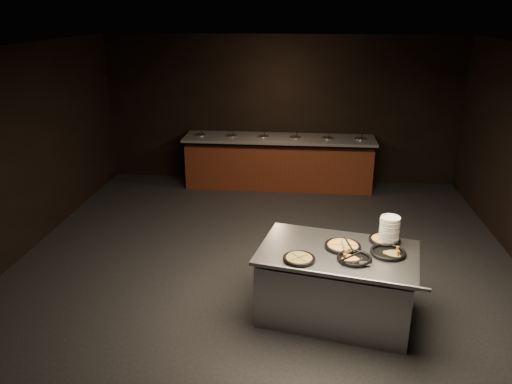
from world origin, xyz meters
TOP-DOWN VIEW (x-y plane):
  - room at (0.00, 0.00)m, footprint 7.02×8.02m
  - salad_bar at (0.00, 3.56)m, footprint 3.70×0.83m
  - serving_counter at (0.90, -0.83)m, footprint 1.92×1.45m
  - plate_stack at (1.48, -0.56)m, footprint 0.23×0.23m
  - pan_veggie_whole at (0.47, -1.09)m, footprint 0.35×0.35m
  - pan_cheese_whole at (0.95, -0.74)m, footprint 0.41×0.41m
  - pan_cheese_slices_a at (1.44, -0.53)m, footprint 0.37×0.37m
  - pan_cheese_slices_b at (1.06, -1.02)m, footprint 0.38×0.38m
  - pan_veggie_slices at (1.44, -0.85)m, footprint 0.39×0.39m
  - server_left at (0.98, -0.83)m, footprint 0.25×0.27m
  - server_right at (1.04, -1.14)m, footprint 0.32×0.10m

SIDE VIEW (x-z plane):
  - serving_counter at x=0.90m, z-range -0.02..0.81m
  - salad_bar at x=0.00m, z-range -0.15..1.03m
  - pan_veggie_slices at x=1.44m, z-range 0.83..0.87m
  - pan_cheese_slices_b at x=1.06m, z-range 0.83..0.87m
  - pan_veggie_whole at x=0.47m, z-range 0.83..0.87m
  - pan_cheese_slices_a at x=1.44m, z-range 0.83..0.87m
  - pan_cheese_whole at x=0.95m, z-range 0.83..0.87m
  - server_right at x=1.04m, z-range 0.83..0.98m
  - server_left at x=0.98m, z-range 0.82..0.98m
  - plate_stack at x=1.48m, z-range 0.83..1.14m
  - room at x=0.00m, z-range -0.01..2.91m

